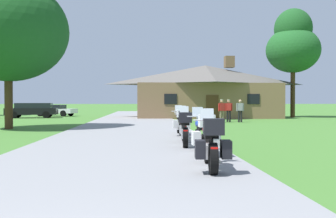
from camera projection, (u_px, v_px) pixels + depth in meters
ground_plane at (131, 128)px, 22.01m from camera, size 500.00×500.00×0.00m
asphalt_driveway at (130, 130)px, 20.01m from camera, size 6.40×80.00×0.06m
motorcycle_red_nearest_to_camera at (211, 144)px, 8.19m from camera, size 0.81×2.08×1.30m
motorcycle_blue_second_in_row at (203, 135)px, 10.55m from camera, size 0.72×2.08×1.30m
motorcycle_black_third_in_row at (185, 129)px, 12.80m from camera, size 0.66×2.08×1.30m
motorcycle_green_fourth_in_row at (183, 125)px, 14.93m from camera, size 0.66×2.08×1.30m
motorcycle_black_farthest_in_row at (181, 122)px, 16.91m from camera, size 0.72×2.08×1.30m
stone_lodge at (205, 91)px, 37.47m from camera, size 13.83×8.08×5.95m
bystander_red_shirt_near_lodge at (229, 109)px, 28.85m from camera, size 0.54×0.28×1.69m
bystander_red_shirt_beside_signpost at (222, 110)px, 28.11m from camera, size 0.54×0.30×1.69m
bystander_gray_shirt_by_tree at (240, 110)px, 28.49m from camera, size 0.55×0.26×1.67m
tree_right_of_lodge at (293, 44)px, 37.46m from camera, size 5.17×5.17×10.54m
tree_left_near at (8, 16)px, 21.36m from camera, size 6.60×6.60×10.57m
parked_black_suv_far_left at (33, 110)px, 36.24m from camera, size 4.75×2.26×1.40m
parked_white_sedan_far_left at (55, 110)px, 40.68m from camera, size 4.53×2.86×1.20m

